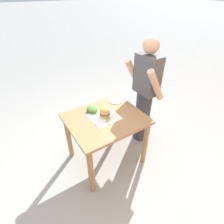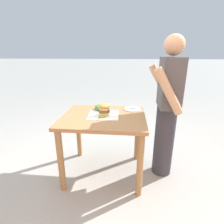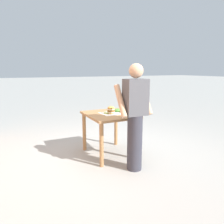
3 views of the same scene
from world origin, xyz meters
name	(u,v)px [view 1 (image 1 of 3)]	position (x,y,z in m)	size (l,w,h in m)	color
ground_plane	(107,158)	(0.00, 0.00, 0.00)	(80.00, 80.00, 0.00)	#9E9E99
patio_table	(106,126)	(0.00, 0.00, 0.65)	(0.83, 0.98, 0.79)	#9E7247
serving_paper	(104,117)	(-0.03, -0.01, 0.79)	(0.36, 0.36, 0.00)	white
sandwich	(105,112)	(-0.03, 0.01, 0.86)	(0.14, 0.14, 0.17)	gold
pickle_spear	(108,119)	(0.07, -0.01, 0.81)	(0.02, 0.02, 0.09)	#8EA83D
side_plate_with_forks	(116,100)	(-0.27, 0.35, 0.80)	(0.22, 0.22, 0.02)	white
side_salad	(92,109)	(-0.22, -0.08, 0.83)	(0.18, 0.14, 0.07)	#477F33
diner_across_table	(145,93)	(-0.08, 0.74, 0.88)	(0.55, 0.35, 1.69)	#33333D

